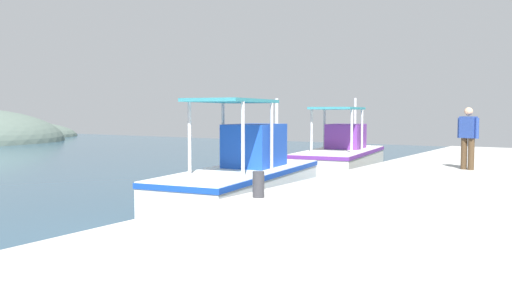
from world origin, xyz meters
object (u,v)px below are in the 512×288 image
(fishing_boat_fourth, at_px, (341,158))
(fisherman_standing, at_px, (468,136))
(fishing_boat_third, at_px, (244,177))
(mooring_bollard_fourth, at_px, (258,184))

(fishing_boat_fourth, relative_size, fisherman_standing, 3.52)
(fisherman_standing, bearing_deg, fishing_boat_third, 129.46)
(mooring_bollard_fourth, bearing_deg, fishing_boat_third, 38.58)
(fishing_boat_fourth, distance_m, fisherman_standing, 5.56)
(fishing_boat_fourth, relative_size, mooring_bollard_fourth, 12.38)
(fisherman_standing, xyz_separation_m, mooring_bollard_fourth, (-6.84, 2.18, -0.67))
(fishing_boat_third, relative_size, fishing_boat_fourth, 1.10)
(fishing_boat_third, xyz_separation_m, fishing_boat_fourth, (6.41, 0.19, 0.00))
(fishing_boat_fourth, xyz_separation_m, fisherman_standing, (-2.62, -4.79, 1.02))
(fishing_boat_third, distance_m, fishing_boat_fourth, 6.42)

